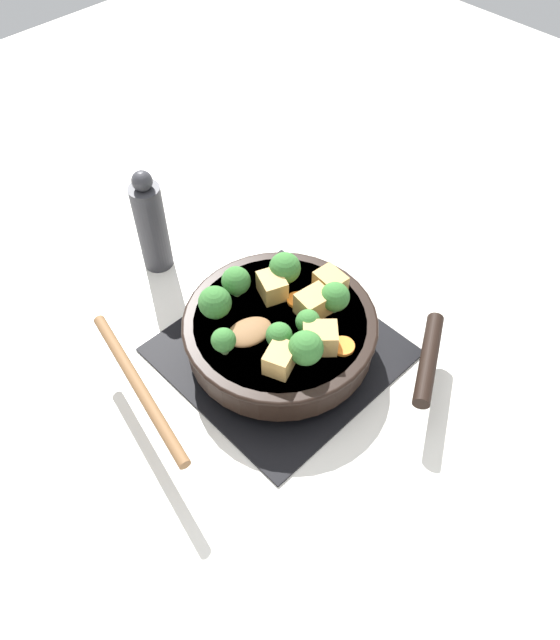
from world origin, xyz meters
TOP-DOWN VIEW (x-y plane):
  - ground_plane at (0.00, 0.00)m, footprint 2.40×2.40m
  - front_burner_grate at (0.00, 0.00)m, footprint 0.31×0.31m
  - skillet_pan at (0.00, 0.00)m, footprint 0.38×0.32m
  - wooden_spoon at (-0.03, -0.15)m, footprint 0.26×0.24m
  - tofu_cube_center_large at (0.01, 0.09)m, footprint 0.05×0.04m
  - tofu_cube_near_handle at (0.07, 0.01)m, footprint 0.06×0.06m
  - tofu_cube_east_chunk at (-0.04, 0.03)m, footprint 0.05×0.05m
  - tofu_cube_west_chunk at (0.02, 0.04)m, footprint 0.04×0.05m
  - tofu_cube_back_piece at (0.06, -0.06)m, footprint 0.05×0.05m
  - broccoli_floret_near_spoon at (0.04, 0.01)m, footprint 0.03×0.03m
  - broccoli_floret_center_top at (-0.05, 0.06)m, footprint 0.05×0.05m
  - broccoli_floret_east_rim at (-0.07, -0.06)m, footprint 0.05×0.05m
  - broccoli_floret_west_rim at (0.03, -0.03)m, footprint 0.04×0.04m
  - broccoli_floret_north_edge at (0.04, 0.07)m, footprint 0.04×0.04m
  - broccoli_floret_south_cluster at (0.08, -0.03)m, footprint 0.05×0.05m
  - broccoli_floret_mid_floret at (-0.08, -0.01)m, footprint 0.04×0.04m
  - broccoli_floret_small_inner at (-0.01, -0.09)m, footprint 0.03×0.03m
  - carrot_slice_orange_thin at (-0.01, 0.04)m, footprint 0.03×0.03m
  - carrot_slice_near_center at (0.10, 0.03)m, footprint 0.03×0.03m
  - pepper_mill at (-0.28, -0.02)m, footprint 0.05×0.05m

SIDE VIEW (x-z plane):
  - ground_plane at x=0.00m, z-range 0.00..0.00m
  - front_burner_grate at x=0.00m, z-range 0.00..0.03m
  - skillet_pan at x=0.00m, z-range 0.03..0.08m
  - carrot_slice_orange_thin at x=-0.01m, z-range 0.08..0.08m
  - carrot_slice_near_center at x=0.10m, z-range 0.08..0.08m
  - wooden_spoon at x=-0.03m, z-range 0.08..0.09m
  - pepper_mill at x=-0.28m, z-range -0.01..0.18m
  - tofu_cube_back_piece at x=0.06m, z-range 0.08..0.11m
  - tofu_cube_center_large at x=0.01m, z-range 0.08..0.11m
  - tofu_cube_east_chunk at x=-0.04m, z-range 0.08..0.11m
  - tofu_cube_west_chunk at x=0.02m, z-range 0.08..0.11m
  - tofu_cube_near_handle at x=0.07m, z-range 0.08..0.11m
  - broccoli_floret_small_inner at x=-0.01m, z-range 0.08..0.12m
  - broccoli_floret_near_spoon at x=0.04m, z-range 0.08..0.12m
  - broccoli_floret_west_rim at x=0.03m, z-range 0.08..0.12m
  - broccoli_floret_mid_floret at x=-0.08m, z-range 0.08..0.13m
  - broccoli_floret_north_edge at x=0.04m, z-range 0.08..0.13m
  - broccoli_floret_center_top at x=-0.05m, z-range 0.08..0.13m
  - broccoli_floret_east_rim at x=-0.07m, z-range 0.08..0.13m
  - broccoli_floret_south_cluster at x=0.08m, z-range 0.08..0.13m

